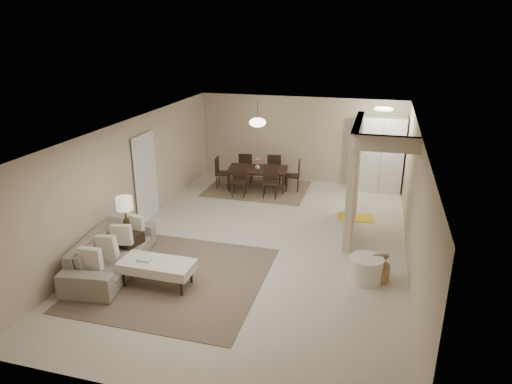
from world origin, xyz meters
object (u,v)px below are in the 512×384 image
(sofa, at_px, (111,252))
(ottoman_bench, at_px, (157,266))
(wicker_basket, at_px, (379,273))
(side_table, at_px, (129,245))
(pantry_cabinet, at_px, (381,155))
(dining_table, at_px, (258,179))
(round_pouf, at_px, (366,269))

(sofa, bearing_deg, ottoman_bench, -113.68)
(wicker_basket, bearing_deg, side_table, -175.50)
(pantry_cabinet, xyz_separation_m, sofa, (-4.80, -5.96, -0.70))
(ottoman_bench, distance_m, dining_table, 5.49)
(sofa, height_order, dining_table, sofa)
(pantry_cabinet, height_order, dining_table, pantry_cabinet)
(sofa, distance_m, side_table, 0.54)
(side_table, xyz_separation_m, wicker_basket, (4.87, 0.38, -0.10))
(pantry_cabinet, distance_m, round_pouf, 5.19)
(pantry_cabinet, xyz_separation_m, ottoman_bench, (-3.69, -6.26, -0.67))
(sofa, relative_size, side_table, 4.60)
(ottoman_bench, distance_m, wicker_basket, 4.01)
(pantry_cabinet, relative_size, ottoman_bench, 1.58)
(ottoman_bench, distance_m, round_pouf, 3.76)
(pantry_cabinet, height_order, ottoman_bench, pantry_cabinet)
(pantry_cabinet, distance_m, wicker_basket, 5.12)
(round_pouf, distance_m, wicker_basket, 0.26)
(sofa, relative_size, ottoman_bench, 1.81)
(sofa, bearing_deg, round_pouf, -88.45)
(side_table, height_order, round_pouf, side_table)
(sofa, height_order, wicker_basket, sofa)
(round_pouf, bearing_deg, dining_table, 126.56)
(dining_table, bearing_deg, wicker_basket, -58.74)
(sofa, xyz_separation_m, ottoman_bench, (1.11, -0.30, 0.03))
(sofa, bearing_deg, side_table, -13.85)
(dining_table, bearing_deg, round_pouf, -61.21)
(dining_table, bearing_deg, side_table, -114.76)
(round_pouf, bearing_deg, pantry_cabinet, 88.79)
(pantry_cabinet, distance_m, dining_table, 3.50)
(round_pouf, bearing_deg, side_table, -176.33)
(side_table, relative_size, wicker_basket, 1.40)
(sofa, bearing_deg, wicker_basket, -87.95)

